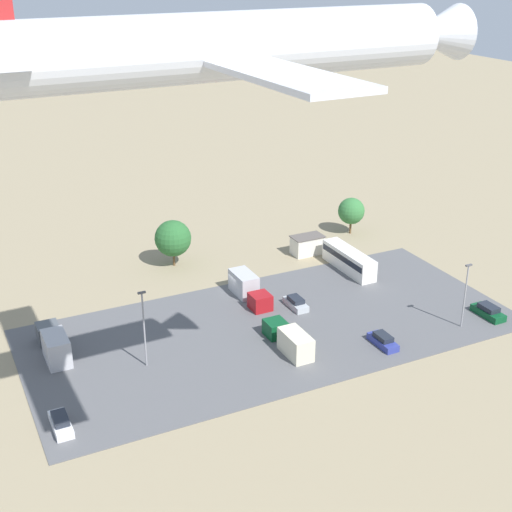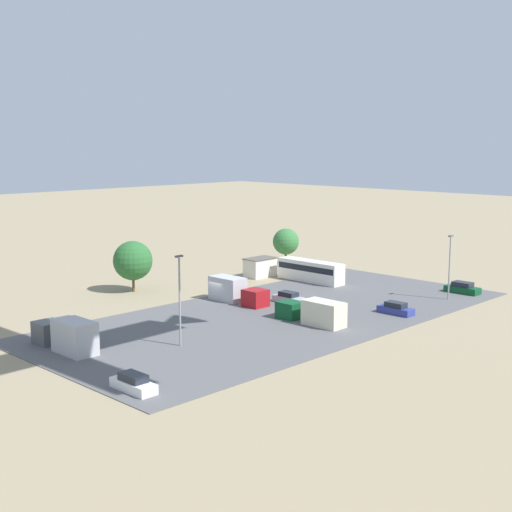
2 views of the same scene
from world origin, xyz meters
name	(u,v)px [view 2 (image 2 of 2)]	position (x,y,z in m)	size (l,w,h in m)	color
ground_plane	(218,301)	(0.00, 0.00, 0.00)	(400.00, 400.00, 0.00)	gray
parking_lot_surface	(282,315)	(0.00, 11.38, 0.04)	(61.22, 28.31, 0.08)	#565659
shed_building	(260,267)	(-15.86, -7.61, 1.49)	(5.02, 3.05, 2.97)	silver
bus	(311,270)	(-18.24, 0.58, 1.76)	(2.58, 10.97, 3.13)	silver
parked_car_0	(462,288)	(-26.59, 20.89, 0.73)	(1.93, 4.73, 1.55)	#0C4723
parked_car_1	(396,309)	(-9.91, 21.05, 0.69)	(1.71, 4.42, 1.46)	navy
parked_car_2	(288,298)	(-5.31, 7.73, 0.69)	(1.78, 4.24, 1.46)	#ADB2B7
parked_car_3	(133,384)	(28.38, 20.41, 0.70)	(1.71, 4.59, 1.48)	silver
parked_truck_0	(314,312)	(0.63, 16.96, 1.38)	(2.46, 8.86, 2.85)	#0C4723
parked_truck_1	(67,336)	(26.05, 6.09, 1.60)	(2.58, 8.80, 3.32)	#4C5156
parked_truck_2	(235,291)	(-0.82, 2.44, 1.50)	(2.59, 8.89, 3.11)	maroon
tree_near_shed	(133,261)	(4.47, -12.54, 4.40)	(5.48, 5.48, 7.15)	brown
tree_apron_mid	(286,242)	(-26.77, -12.09, 3.97)	(4.44, 4.44, 6.20)	brown
light_pole_lot_centre	(180,297)	(17.08, 12.92, 5.21)	(0.90, 0.28, 9.39)	gray
light_pole_lot_edge	(450,264)	(-21.57, 21.55, 4.80)	(0.90, 0.28, 8.57)	gray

